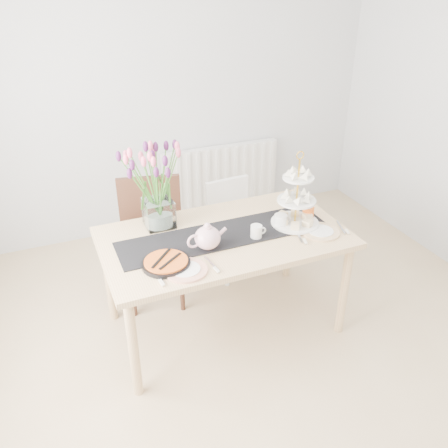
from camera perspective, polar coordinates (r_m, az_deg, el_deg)
name	(u,v)px	position (r m, az deg, el deg)	size (l,w,h in m)	color
room_shell	(294,191)	(2.43, 8.36, 3.95)	(4.50, 4.50, 4.50)	tan
radiator	(221,175)	(4.77, -0.40, 5.92)	(1.20, 0.08, 0.60)	white
dining_table	(224,245)	(3.14, 0.03, -2.54)	(1.60, 0.90, 0.75)	tan
chair_brown	(152,231)	(3.59, -8.63, -0.85)	(0.55, 0.55, 0.94)	#361D13
chair_white	(232,220)	(3.94, 1.03, 0.52)	(0.42, 0.42, 0.77)	white
table_runner	(224,234)	(3.10, 0.03, -1.27)	(1.40, 0.35, 0.01)	black
tulip_vase	(156,174)	(3.08, -8.21, 6.01)	(0.69, 0.69, 0.59)	silver
cake_stand	(296,207)	(3.20, 8.66, 2.08)	(0.32, 0.32, 0.47)	gold
teapot	(208,238)	(2.92, -1.99, -1.66)	(0.26, 0.21, 0.17)	white
cream_jug	(281,221)	(3.21, 6.83, 0.38)	(0.09, 0.09, 0.09)	white
tart_tin	(166,263)	(2.81, -6.98, -4.68)	(0.29, 0.29, 0.04)	black
mug_white	(256,232)	(3.06, 3.90, -0.95)	(0.08, 0.08, 0.09)	white
mug_orange	(308,213)	(3.33, 10.09, 1.29)	(0.08, 0.08, 0.09)	orange
plate_left	(186,270)	(2.76, -4.63, -5.54)	(0.26, 0.26, 0.01)	silver
plate_right	(320,232)	(3.19, 11.53, -0.92)	(0.25, 0.25, 0.01)	silver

